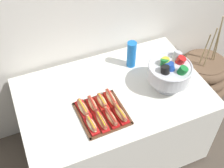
# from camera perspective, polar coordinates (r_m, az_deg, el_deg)

# --- Properties ---
(ground_plane) EXTENTS (10.00, 10.00, 0.00)m
(ground_plane) POSITION_cam_1_polar(r_m,az_deg,el_deg) (2.89, 0.19, -11.95)
(ground_plane) COLOR #4C4238
(buffet_table) EXTENTS (1.48, 0.94, 0.76)m
(buffet_table) POSITION_cam_1_polar(r_m,az_deg,el_deg) (2.56, 0.21, -7.14)
(buffet_table) COLOR white
(buffet_table) RESTS_ON ground_plane
(floor_vase) EXTENTS (0.57, 0.57, 1.00)m
(floor_vase) POSITION_cam_1_polar(r_m,az_deg,el_deg) (3.26, 16.94, 0.87)
(floor_vase) COLOR brown
(floor_vase) RESTS_ON ground_plane
(serving_tray) EXTENTS (0.34, 0.37, 0.01)m
(serving_tray) POSITION_cam_1_polar(r_m,az_deg,el_deg) (2.14, -2.01, -5.84)
(serving_tray) COLOR #56331E
(serving_tray) RESTS_ON buffet_table
(hot_dog_0) EXTENTS (0.07, 0.16, 0.06)m
(hot_dog_0) POSITION_cam_1_polar(r_m,az_deg,el_deg) (2.04, -4.03, -8.00)
(hot_dog_0) COLOR red
(hot_dog_0) RESTS_ON serving_tray
(hot_dog_1) EXTENTS (0.07, 0.18, 0.06)m
(hot_dog_1) POSITION_cam_1_polar(r_m,az_deg,el_deg) (2.06, -2.08, -7.30)
(hot_dog_1) COLOR red
(hot_dog_1) RESTS_ON serving_tray
(hot_dog_2) EXTENTS (0.07, 0.18, 0.06)m
(hot_dog_2) POSITION_cam_1_polar(r_m,az_deg,el_deg) (2.07, -0.16, -6.62)
(hot_dog_2) COLOR #B21414
(hot_dog_2) RESTS_ON serving_tray
(hot_dog_3) EXTENTS (0.08, 0.17, 0.06)m
(hot_dog_3) POSITION_cam_1_polar(r_m,az_deg,el_deg) (2.09, 1.71, -5.89)
(hot_dog_3) COLOR #B21414
(hot_dog_3) RESTS_ON serving_tray
(hot_dog_4) EXTENTS (0.08, 0.19, 0.06)m
(hot_dog_4) POSITION_cam_1_polar(r_m,az_deg,el_deg) (2.14, -5.69, -4.75)
(hot_dog_4) COLOR red
(hot_dog_4) RESTS_ON serving_tray
(hot_dog_5) EXTENTS (0.06, 0.16, 0.06)m
(hot_dog_5) POSITION_cam_1_polar(r_m,az_deg,el_deg) (2.15, -3.83, -4.08)
(hot_dog_5) COLOR #B21414
(hot_dog_5) RESTS_ON serving_tray
(hot_dog_6) EXTENTS (0.07, 0.15, 0.06)m
(hot_dog_6) POSITION_cam_1_polar(r_m,az_deg,el_deg) (2.17, -1.99, -3.45)
(hot_dog_6) COLOR red
(hot_dog_6) RESTS_ON serving_tray
(hot_dog_7) EXTENTS (0.06, 0.18, 0.06)m
(hot_dog_7) POSITION_cam_1_polar(r_m,az_deg,el_deg) (2.19, -0.19, -2.83)
(hot_dog_7) COLOR red
(hot_dog_7) RESTS_ON serving_tray
(punch_bowl) EXTENTS (0.34, 0.34, 0.27)m
(punch_bowl) POSITION_cam_1_polar(r_m,az_deg,el_deg) (2.26, 11.26, 2.41)
(punch_bowl) COLOR silver
(punch_bowl) RESTS_ON buffet_table
(cup_stack) EXTENTS (0.08, 0.08, 0.24)m
(cup_stack) POSITION_cam_1_polar(r_m,az_deg,el_deg) (2.43, 3.84, 5.82)
(cup_stack) COLOR blue
(cup_stack) RESTS_ON buffet_table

